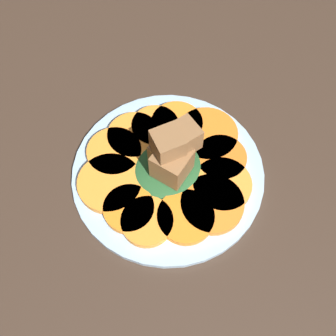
# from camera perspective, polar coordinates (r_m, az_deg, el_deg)

# --- Properties ---
(table_slab) EXTENTS (1.20, 1.20, 0.02)m
(table_slab) POSITION_cam_1_polar(r_m,az_deg,el_deg) (0.65, 0.00, -1.30)
(table_slab) COLOR #38281E
(table_slab) RESTS_ON ground
(plate) EXTENTS (0.29, 0.29, 0.01)m
(plate) POSITION_cam_1_polar(r_m,az_deg,el_deg) (0.64, 0.00, -0.67)
(plate) COLOR #99B7D1
(plate) RESTS_ON table_slab
(carrot_slice_0) EXTENTS (0.09, 0.09, 0.01)m
(carrot_slice_0) POSITION_cam_1_polar(r_m,az_deg,el_deg) (0.62, 7.34, -2.27)
(carrot_slice_0) COLOR orange
(carrot_slice_0) RESTS_ON plate
(carrot_slice_1) EXTENTS (0.08, 0.08, 0.01)m
(carrot_slice_1) POSITION_cam_1_polar(r_m,az_deg,el_deg) (0.64, 7.19, 1.33)
(carrot_slice_1) COLOR orange
(carrot_slice_1) RESTS_ON plate
(carrot_slice_2) EXTENTS (0.10, 0.10, 0.01)m
(carrot_slice_2) POSITION_cam_1_polar(r_m,az_deg,el_deg) (0.66, 5.30, 4.56)
(carrot_slice_2) COLOR orange
(carrot_slice_2) RESTS_ON plate
(carrot_slice_3) EXTENTS (0.08, 0.08, 0.01)m
(carrot_slice_3) POSITION_cam_1_polar(r_m,az_deg,el_deg) (0.67, 1.21, 5.97)
(carrot_slice_3) COLOR orange
(carrot_slice_3) RESTS_ON plate
(carrot_slice_4) EXTENTS (0.07, 0.07, 0.01)m
(carrot_slice_4) POSITION_cam_1_polar(r_m,az_deg,el_deg) (0.67, -1.74, 5.64)
(carrot_slice_4) COLOR orange
(carrot_slice_4) RESTS_ON plate
(carrot_slice_5) EXTENTS (0.08, 0.08, 0.01)m
(carrot_slice_5) POSITION_cam_1_polar(r_m,az_deg,el_deg) (0.66, -4.63, 4.37)
(carrot_slice_5) COLOR orange
(carrot_slice_5) RESTS_ON plate
(carrot_slice_6) EXTENTS (0.08, 0.08, 0.01)m
(carrot_slice_6) POSITION_cam_1_polar(r_m,az_deg,el_deg) (0.65, -7.28, 2.16)
(carrot_slice_6) COLOR orange
(carrot_slice_6) RESTS_ON plate
(carrot_slice_7) EXTENTS (0.09, 0.09, 0.01)m
(carrot_slice_7) POSITION_cam_1_polar(r_m,az_deg,el_deg) (0.62, -7.89, -2.05)
(carrot_slice_7) COLOR orange
(carrot_slice_7) RESTS_ON plate
(carrot_slice_8) EXTENTS (0.07, 0.07, 0.01)m
(carrot_slice_8) POSITION_cam_1_polar(r_m,az_deg,el_deg) (0.60, -5.33, -5.52)
(carrot_slice_8) COLOR orange
(carrot_slice_8) RESTS_ON plate
(carrot_slice_9) EXTENTS (0.07, 0.07, 0.01)m
(carrot_slice_9) POSITION_cam_1_polar(r_m,az_deg,el_deg) (0.59, -2.86, -7.25)
(carrot_slice_9) COLOR orange
(carrot_slice_9) RESTS_ON plate
(carrot_slice_10) EXTENTS (0.08, 0.08, 0.01)m
(carrot_slice_10) POSITION_cam_1_polar(r_m,az_deg,el_deg) (0.60, 2.41, -6.63)
(carrot_slice_10) COLOR orange
(carrot_slice_10) RESTS_ON plate
(carrot_slice_11) EXTENTS (0.09, 0.09, 0.01)m
(carrot_slice_11) POSITION_cam_1_polar(r_m,az_deg,el_deg) (0.61, 6.00, -4.88)
(carrot_slice_11) COLOR orange
(carrot_slice_11) RESTS_ON plate
(center_pile) EXTENTS (0.11, 0.10, 0.10)m
(center_pile) POSITION_cam_1_polar(r_m,az_deg,el_deg) (0.60, 0.45, 1.50)
(center_pile) COLOR #235128
(center_pile) RESTS_ON plate
(fork) EXTENTS (0.18, 0.05, 0.00)m
(fork) POSITION_cam_1_polar(r_m,az_deg,el_deg) (0.61, 2.38, -4.30)
(fork) COLOR #B2B2B7
(fork) RESTS_ON plate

